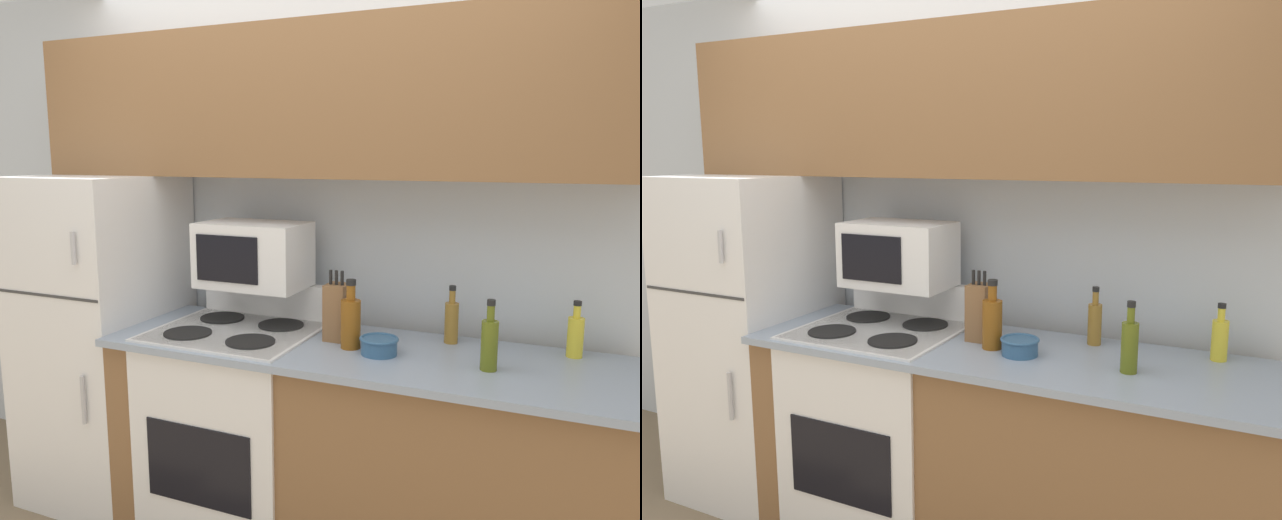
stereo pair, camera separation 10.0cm
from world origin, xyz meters
TOP-DOWN VIEW (x-y plane):
  - wall_back at (0.00, 0.73)m, footprint 8.00×0.05m
  - lower_cabinets at (0.31, 0.31)m, footprint 2.08×0.66m
  - refrigerator at (-1.04, 0.35)m, footprint 0.63×0.72m
  - upper_cabinets at (0.00, 0.55)m, footprint 2.71×0.32m
  - stove at (-0.25, 0.30)m, footprint 0.68×0.64m
  - microwave at (-0.24, 0.45)m, footprint 0.47×0.31m
  - knife_block at (0.20, 0.37)m, footprint 0.09×0.11m
  - bowl at (0.43, 0.25)m, footprint 0.15×0.15m
  - bottle_vinegar at (0.65, 0.52)m, footprint 0.06×0.06m
  - bottle_olive_oil at (0.84, 0.24)m, footprint 0.06×0.06m
  - bottle_cooking_spray at (1.12, 0.52)m, footprint 0.06×0.06m
  - bottle_whiskey at (0.30, 0.29)m, footprint 0.08×0.08m

SIDE VIEW (x-z plane):
  - lower_cabinets at x=0.31m, z-range 0.00..0.94m
  - stove at x=-0.25m, z-range -0.06..1.04m
  - refrigerator at x=-1.04m, z-range 0.00..1.60m
  - bowl at x=0.43m, z-range 0.94..1.01m
  - bottle_cooking_spray at x=1.12m, z-range 0.91..1.13m
  - bottle_vinegar at x=0.65m, z-range 0.91..1.15m
  - bottle_olive_oil at x=0.84m, z-range 0.91..1.17m
  - bottle_whiskey at x=0.30m, z-range 0.91..1.19m
  - knife_block at x=0.20m, z-range 0.91..1.21m
  - microwave at x=-0.24m, z-range 1.11..1.40m
  - wall_back at x=0.00m, z-range 0.00..2.55m
  - upper_cabinets at x=0.00m, z-range 1.60..2.24m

